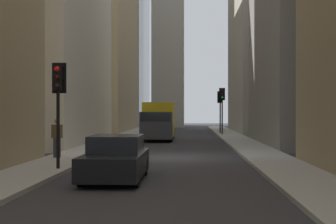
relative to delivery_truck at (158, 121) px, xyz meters
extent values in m
plane|color=#302D30|center=(-13.94, -1.40, -1.46)|extent=(135.00, 135.00, 0.00)
cube|color=#A8A399|center=(-13.94, 3.10, -1.39)|extent=(90.00, 2.20, 0.14)
cube|color=#A8A399|center=(-13.94, -5.90, -1.39)|extent=(90.00, 2.20, 0.14)
cube|color=#A8A091|center=(15.08, -12.00, 10.71)|extent=(16.86, 10.00, 24.34)
cube|color=#9E8966|center=(17.10, 9.20, 10.06)|extent=(18.46, 10.00, 23.04)
cube|color=#B7B2A5|center=(30.95, 0.59, 10.73)|extent=(4.33, 4.33, 24.39)
cube|color=yellow|center=(0.91, 0.00, 0.08)|extent=(4.60, 2.25, 2.60)
cube|color=#38383D|center=(-2.29, 0.00, -0.27)|extent=(1.90, 2.25, 1.90)
cube|color=black|center=(-2.29, 0.00, 0.33)|extent=(1.92, 2.09, 0.64)
cylinder|color=black|center=(-2.29, -0.99, -1.02)|extent=(0.88, 0.28, 0.88)
cylinder|color=black|center=(-2.29, 0.98, -1.02)|extent=(0.88, 0.28, 0.88)
cylinder|color=black|center=(2.31, -0.99, -1.02)|extent=(0.88, 0.28, 0.88)
cylinder|color=black|center=(2.31, 0.98, -1.02)|extent=(0.88, 0.28, 0.88)
cube|color=black|center=(-21.75, 0.00, -0.93)|extent=(4.30, 1.78, 0.70)
cube|color=black|center=(-21.55, 0.00, -0.31)|extent=(2.10, 1.58, 0.54)
cylinder|color=black|center=(-23.10, -0.78, -1.14)|extent=(0.64, 0.22, 0.64)
cylinder|color=black|center=(-23.10, 0.78, -1.14)|extent=(0.64, 0.22, 0.64)
cylinder|color=black|center=(-20.40, -0.78, -1.14)|extent=(0.64, 0.22, 0.64)
cylinder|color=black|center=(-20.40, 0.78, -1.14)|extent=(0.64, 0.22, 0.64)
cylinder|color=black|center=(-19.76, 2.37, 0.08)|extent=(0.12, 0.12, 2.80)
cube|color=black|center=(-19.76, 2.37, 1.93)|extent=(0.28, 0.32, 0.90)
cube|color=black|center=(-19.60, 2.37, 1.93)|extent=(0.03, 0.52, 1.10)
sphere|color=red|center=(-19.92, 2.37, 2.23)|extent=(0.20, 0.20, 0.20)
sphere|color=black|center=(-19.92, 2.37, 1.93)|extent=(0.20, 0.20, 0.20)
sphere|color=black|center=(-19.92, 2.37, 1.63)|extent=(0.20, 0.20, 0.20)
cylinder|color=black|center=(6.99, -5.23, 0.24)|extent=(0.12, 0.12, 3.12)
cube|color=black|center=(6.99, -5.23, 2.25)|extent=(0.28, 0.32, 0.90)
cube|color=black|center=(7.14, -5.23, 2.25)|extent=(0.03, 0.52, 1.10)
sphere|color=black|center=(6.83, -5.23, 2.55)|extent=(0.20, 0.20, 0.20)
sphere|color=black|center=(6.83, -5.23, 2.25)|extent=(0.20, 0.20, 0.20)
sphere|color=green|center=(6.83, -5.23, 1.95)|extent=(0.20, 0.20, 0.20)
cylinder|color=black|center=(9.57, -5.21, 0.15)|extent=(0.12, 0.12, 2.93)
cube|color=black|center=(9.57, -5.21, 2.06)|extent=(0.28, 0.32, 0.90)
cube|color=black|center=(9.73, -5.21, 2.06)|extent=(0.03, 0.52, 1.10)
sphere|color=black|center=(9.41, -5.21, 2.36)|extent=(0.20, 0.20, 0.20)
sphere|color=orange|center=(9.41, -5.21, 2.06)|extent=(0.20, 0.20, 0.20)
sphere|color=black|center=(9.41, -5.21, 1.76)|extent=(0.20, 0.20, 0.20)
cylinder|color=#33333D|center=(-15.58, 3.44, -0.89)|extent=(0.16, 0.16, 0.86)
cylinder|color=#33333D|center=(-15.58, 3.61, -0.89)|extent=(0.16, 0.16, 0.86)
cube|color=#4C3828|center=(-15.58, 3.53, -0.16)|extent=(0.26, 0.44, 0.59)
sphere|color=#936B4C|center=(-15.58, 3.53, 0.29)|extent=(0.22, 0.22, 0.22)
cylinder|color=brown|center=(-14.04, 2.20, -1.22)|extent=(0.07, 0.07, 0.20)
cylinder|color=brown|center=(-14.04, 2.20, -1.08)|extent=(0.03, 0.03, 0.07)
camera|label=1|loc=(-37.44, -2.34, 0.73)|focal=53.46mm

